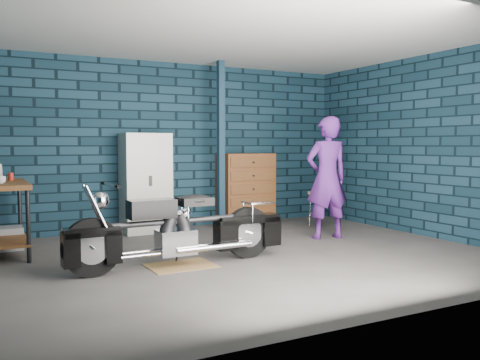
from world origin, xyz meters
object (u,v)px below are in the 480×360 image
object	(u,v)px
workbench	(2,218)
storage_bin	(3,239)
person	(327,178)
shop_stool	(317,209)
motorcycle	(180,223)
locker	(146,183)
tool_chest	(246,189)

from	to	relation	value
workbench	storage_bin	bearing A→B (deg)	86.30
person	workbench	bearing A→B (deg)	-3.08
workbench	storage_bin	xyz separation A→B (m)	(0.02, 0.31, -0.31)
workbench	shop_stool	xyz separation A→B (m)	(4.80, 0.01, -0.17)
motorcycle	person	xyz separation A→B (m)	(2.50, 0.61, 0.40)
person	shop_stool	size ratio (longest dim) A/B	3.07
storage_bin	locker	bearing A→B (deg)	12.12
person	locker	distance (m)	2.78
motorcycle	storage_bin	distance (m)	2.58
workbench	shop_stool	size ratio (longest dim) A/B	2.42
person	motorcycle	bearing A→B (deg)	23.35
motorcycle	shop_stool	world-z (taller)	motorcycle
motorcycle	storage_bin	world-z (taller)	motorcycle
tool_chest	workbench	bearing A→B (deg)	-168.97
person	storage_bin	bearing A→B (deg)	-7.05
motorcycle	shop_stool	xyz separation A→B (m)	(3.05, 1.58, -0.19)
storage_bin	person	bearing A→B (deg)	-16.68
motorcycle	locker	xyz separation A→B (m)	(0.31, 2.32, 0.29)
person	tool_chest	world-z (taller)	person
tool_chest	shop_stool	world-z (taller)	tool_chest
person	storage_bin	xyz separation A→B (m)	(-4.24, 1.27, -0.74)
motorcycle	storage_bin	xyz separation A→B (m)	(-1.74, 1.88, -0.34)
workbench	person	xyz separation A→B (m)	(4.26, -0.96, 0.43)
storage_bin	tool_chest	distance (m)	3.88
shop_stool	workbench	bearing A→B (deg)	-179.84
workbench	motorcycle	distance (m)	2.36
motorcycle	tool_chest	world-z (taller)	tool_chest
shop_stool	person	bearing A→B (deg)	-119.16
person	shop_stool	distance (m)	1.27
motorcycle	shop_stool	distance (m)	3.44
workbench	locker	bearing A→B (deg)	19.91
workbench	tool_chest	bearing A→B (deg)	11.03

